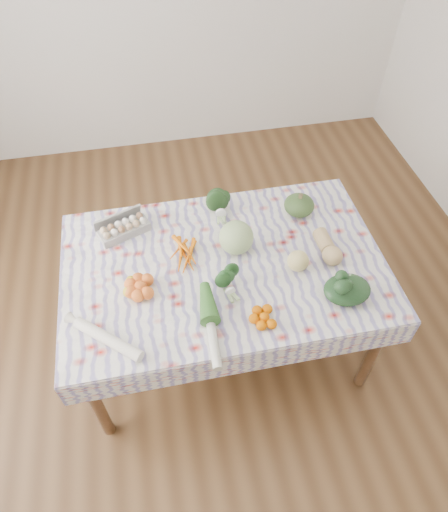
{
  "coord_description": "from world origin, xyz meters",
  "views": [
    {
      "loc": [
        -0.3,
        -1.49,
        2.56
      ],
      "look_at": [
        0.0,
        0.0,
        0.82
      ],
      "focal_mm": 32.0,
      "sensor_mm": 36.0,
      "label": 1
    }
  ],
  "objects_px": {
    "egg_carton": "(124,229)",
    "kabocha_squash": "(299,205)",
    "grapefruit": "(298,261)",
    "cabbage": "(236,238)",
    "butternut_squash": "(328,246)",
    "dining_table": "(224,274)"
  },
  "relations": [
    {
      "from": "egg_carton",
      "to": "kabocha_squash",
      "type": "distance_m",
      "value": 0.98
    },
    {
      "from": "kabocha_squash",
      "to": "egg_carton",
      "type": "bearing_deg",
      "value": 178.67
    },
    {
      "from": "egg_carton",
      "to": "grapefruit",
      "type": "height_order",
      "value": "grapefruit"
    },
    {
      "from": "grapefruit",
      "to": "cabbage",
      "type": "bearing_deg",
      "value": 146.03
    },
    {
      "from": "egg_carton",
      "to": "butternut_squash",
      "type": "xyz_separation_m",
      "value": [
        1.03,
        -0.35,
        0.02
      ]
    },
    {
      "from": "dining_table",
      "to": "kabocha_squash",
      "type": "xyz_separation_m",
      "value": [
        0.49,
        0.29,
        0.14
      ]
    },
    {
      "from": "cabbage",
      "to": "egg_carton",
      "type": "bearing_deg",
      "value": 157.97
    },
    {
      "from": "dining_table",
      "to": "kabocha_squash",
      "type": "height_order",
      "value": "kabocha_squash"
    },
    {
      "from": "kabocha_squash",
      "to": "dining_table",
      "type": "bearing_deg",
      "value": -149.23
    },
    {
      "from": "cabbage",
      "to": "butternut_squash",
      "type": "relative_size",
      "value": 0.8
    },
    {
      "from": "kabocha_squash",
      "to": "grapefruit",
      "type": "distance_m",
      "value": 0.42
    },
    {
      "from": "egg_carton",
      "to": "butternut_squash",
      "type": "bearing_deg",
      "value": -39.78
    },
    {
      "from": "dining_table",
      "to": "grapefruit",
      "type": "relative_size",
      "value": 14.55
    },
    {
      "from": "dining_table",
      "to": "grapefruit",
      "type": "bearing_deg",
      "value": -16.04
    },
    {
      "from": "dining_table",
      "to": "kabocha_squash",
      "type": "bearing_deg",
      "value": 30.77
    },
    {
      "from": "dining_table",
      "to": "egg_carton",
      "type": "height_order",
      "value": "egg_carton"
    },
    {
      "from": "dining_table",
      "to": "butternut_squash",
      "type": "bearing_deg",
      "value": -3.75
    },
    {
      "from": "cabbage",
      "to": "butternut_squash",
      "type": "bearing_deg",
      "value": -14.53
    },
    {
      "from": "egg_carton",
      "to": "cabbage",
      "type": "xyz_separation_m",
      "value": [
        0.57,
        -0.23,
        0.05
      ]
    },
    {
      "from": "grapefruit",
      "to": "butternut_squash",
      "type": "bearing_deg",
      "value": 20.22
    },
    {
      "from": "egg_carton",
      "to": "grapefruit",
      "type": "xyz_separation_m",
      "value": [
        0.85,
        -0.42,
        0.02
      ]
    },
    {
      "from": "cabbage",
      "to": "grapefruit",
      "type": "xyz_separation_m",
      "value": [
        0.28,
        -0.19,
        -0.04
      ]
    }
  ]
}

